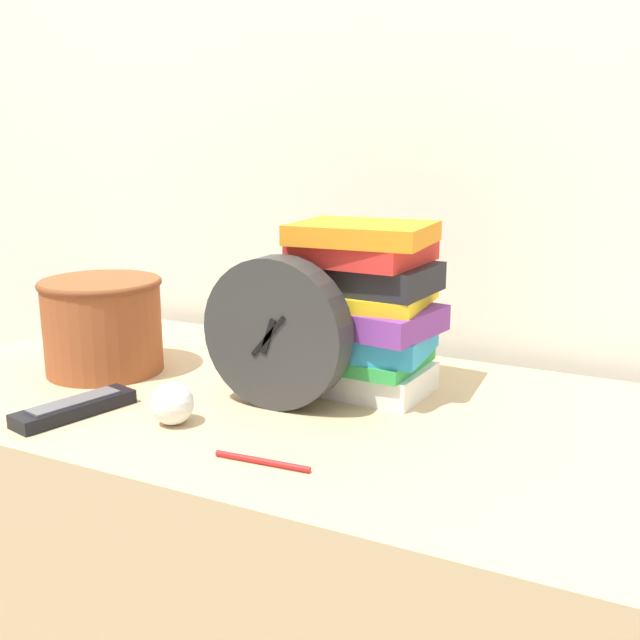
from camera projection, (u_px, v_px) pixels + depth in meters
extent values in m
cube|color=silver|center=(379.00, 119.00, 1.39)|extent=(6.00, 0.04, 2.40)
cube|color=tan|center=(280.00, 618.00, 1.24)|extent=(1.23, 0.65, 0.78)
cylinder|color=#333333|center=(277.00, 332.00, 1.09)|extent=(0.22, 0.05, 0.22)
cylinder|color=silver|center=(272.00, 335.00, 1.08)|extent=(0.20, 0.01, 0.20)
cube|color=black|center=(269.00, 336.00, 1.07)|extent=(0.03, 0.01, 0.05)
cube|color=black|center=(269.00, 336.00, 1.07)|extent=(0.06, 0.01, 0.07)
cylinder|color=black|center=(269.00, 336.00, 1.07)|extent=(0.01, 0.01, 0.01)
cube|color=white|center=(362.00, 376.00, 1.18)|extent=(0.21, 0.15, 0.04)
cube|color=green|center=(365.00, 357.00, 1.17)|extent=(0.18, 0.17, 0.02)
cube|color=#2D9ED1|center=(360.00, 339.00, 1.16)|extent=(0.23, 0.17, 0.04)
cube|color=#7A3899|center=(368.00, 317.00, 1.14)|extent=(0.22, 0.18, 0.04)
cube|color=yellow|center=(361.00, 296.00, 1.16)|extent=(0.22, 0.19, 0.02)
cube|color=#232328|center=(362.00, 276.00, 1.15)|extent=(0.23, 0.16, 0.04)
cube|color=red|center=(363.00, 252.00, 1.14)|extent=(0.19, 0.18, 0.03)
cube|color=orange|center=(363.00, 233.00, 1.11)|extent=(0.21, 0.17, 0.03)
cylinder|color=#994C28|center=(103.00, 326.00, 1.26)|extent=(0.20, 0.20, 0.16)
torus|color=brown|center=(100.00, 283.00, 1.25)|extent=(0.20, 0.20, 0.01)
cube|color=black|center=(75.00, 408.00, 1.07)|extent=(0.09, 0.19, 0.02)
cube|color=#59595E|center=(74.00, 401.00, 1.07)|extent=(0.07, 0.14, 0.00)
sphere|color=white|center=(172.00, 404.00, 1.04)|extent=(0.06, 0.06, 0.06)
cylinder|color=#B21E1E|center=(262.00, 461.00, 0.91)|extent=(0.13, 0.02, 0.01)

